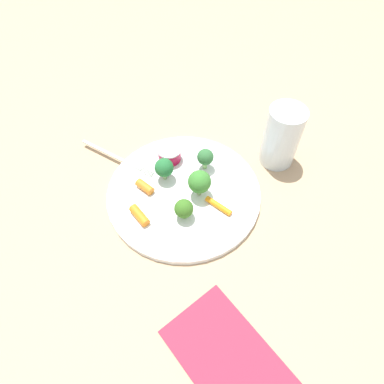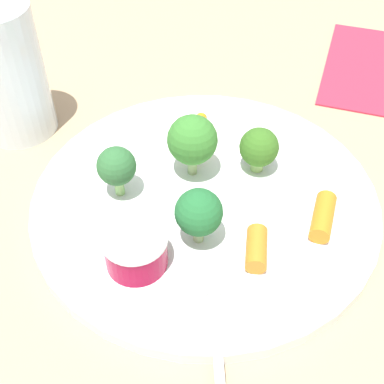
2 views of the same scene
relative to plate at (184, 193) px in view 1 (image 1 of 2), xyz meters
name	(u,v)px [view 1 (image 1 of 2)]	position (x,y,z in m)	size (l,w,h in m)	color
ground_plane	(184,195)	(0.00, 0.00, -0.01)	(2.40, 2.40, 0.00)	tan
plate	(184,193)	(0.00, 0.00, 0.00)	(0.30, 0.30, 0.01)	white
sauce_cup	(169,154)	(0.08, -0.04, 0.02)	(0.05, 0.05, 0.03)	maroon
broccoli_floret_0	(184,209)	(-0.04, 0.04, 0.03)	(0.03, 0.03, 0.04)	#8EBA65
broccoli_floret_1	(199,182)	(-0.03, -0.01, 0.04)	(0.04, 0.04, 0.06)	#8CAB6D
broccoli_floret_2	(163,169)	(0.05, 0.00, 0.04)	(0.04, 0.04, 0.05)	#8CAD75
broccoli_floret_3	(205,157)	(0.01, -0.07, 0.04)	(0.03, 0.03, 0.05)	#8BC56D
carrot_stick_0	(145,187)	(0.06, 0.05, 0.01)	(0.02, 0.02, 0.04)	orange
carrot_stick_1	(140,215)	(0.02, 0.10, 0.01)	(0.02, 0.02, 0.04)	orange
carrot_stick_2	(219,206)	(-0.07, -0.01, 0.01)	(0.01, 0.01, 0.06)	orange
fork	(118,158)	(0.16, 0.03, 0.01)	(0.18, 0.04, 0.00)	#B8BDB3
drinking_glass	(282,137)	(-0.08, -0.20, 0.06)	(0.07, 0.07, 0.13)	silver
napkin	(228,358)	(-0.24, 0.18, 0.00)	(0.19, 0.12, 0.00)	#BB2940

